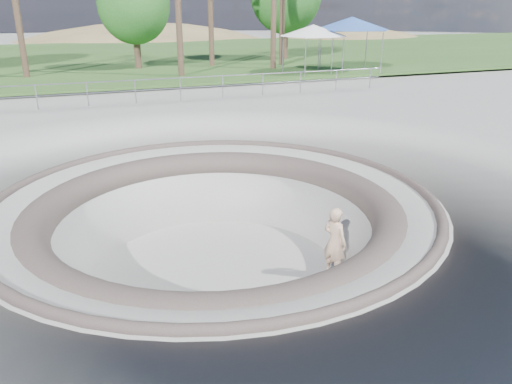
% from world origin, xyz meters
% --- Properties ---
extents(ground, '(180.00, 180.00, 0.00)m').
position_xyz_m(ground, '(0.00, 0.00, 0.00)').
color(ground, '#989793').
rests_on(ground, ground).
extents(skate_bowl, '(14.00, 14.00, 4.10)m').
position_xyz_m(skate_bowl, '(0.00, 0.00, -1.83)').
color(skate_bowl, '#989793').
rests_on(skate_bowl, ground).
extents(grass_strip, '(180.00, 36.00, 0.12)m').
position_xyz_m(grass_strip, '(0.00, 34.00, 0.22)').
color(grass_strip, '#2D5221').
rests_on(grass_strip, ground).
extents(distant_hills, '(103.20, 45.00, 28.60)m').
position_xyz_m(distant_hills, '(3.78, 57.17, -7.02)').
color(distant_hills, brown).
rests_on(distant_hills, ground).
extents(safety_railing, '(25.00, 0.06, 1.03)m').
position_xyz_m(safety_railing, '(0.00, 12.00, 0.69)').
color(safety_railing, gray).
rests_on(safety_railing, ground).
extents(skateboard, '(0.79, 0.33, 0.08)m').
position_xyz_m(skateboard, '(2.49, -1.31, -1.84)').
color(skateboard, olive).
rests_on(skateboard, ground).
extents(skater, '(0.61, 0.73, 1.72)m').
position_xyz_m(skater, '(2.49, -1.31, -0.96)').
color(skater, tan).
rests_on(skater, skateboard).
extents(canopy_white, '(5.65, 5.65, 2.86)m').
position_xyz_m(canopy_white, '(11.69, 18.00, 2.79)').
color(canopy_white, gray).
rests_on(canopy_white, ground).
extents(canopy_blue, '(6.30, 6.30, 3.30)m').
position_xyz_m(canopy_blue, '(14.35, 18.00, 3.17)').
color(canopy_blue, gray).
rests_on(canopy_blue, ground).
extents(bushy_tree_mid, '(4.62, 4.20, 6.67)m').
position_xyz_m(bushy_tree_mid, '(2.00, 24.36, 4.30)').
color(bushy_tree_mid, brown).
rests_on(bushy_tree_mid, ground).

